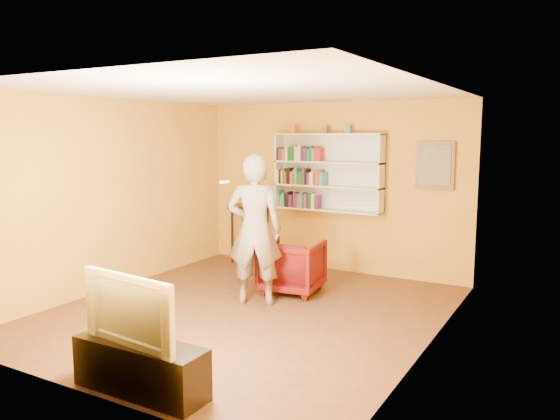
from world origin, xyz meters
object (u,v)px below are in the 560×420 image
at_px(ruby_lustre, 249,195).
at_px(bookshelf, 329,172).
at_px(person, 255,230).
at_px(tv_cabinet, 141,367).
at_px(console_table, 250,215).
at_px(armchair, 292,266).
at_px(television, 138,308).

bearing_deg(ruby_lustre, bookshelf, 6.44).
relative_size(ruby_lustre, person, 0.12).
bearing_deg(bookshelf, person, -92.78).
relative_size(ruby_lustre, tv_cabinet, 0.19).
height_order(person, tv_cabinet, person).
bearing_deg(bookshelf, tv_cabinet, -85.37).
height_order(console_table, armchair, console_table).
height_order(ruby_lustre, tv_cabinet, ruby_lustre).
relative_size(console_table, ruby_lustre, 4.10).
bearing_deg(console_table, television, -68.30).
xyz_separation_m(ruby_lustre, armchair, (1.49, -1.22, -0.80)).
relative_size(tv_cabinet, television, 1.17).
bearing_deg(television, bookshelf, 100.78).
distance_m(console_table, armchair, 1.98).
height_order(bookshelf, person, bookshelf).
bearing_deg(ruby_lustre, armchair, -39.36).
xyz_separation_m(person, television, (0.48, -2.59, -0.23)).
bearing_deg(television, tv_cabinet, 6.15).
bearing_deg(bookshelf, armchair, -86.81).
bearing_deg(ruby_lustre, person, -55.52).
relative_size(console_table, armchair, 1.23).
height_order(ruby_lustre, person, person).
bearing_deg(person, ruby_lustre, -79.85).
height_order(console_table, television, television).
bearing_deg(television, ruby_lustre, 117.85).
bearing_deg(television, console_table, 117.85).
bearing_deg(armchair, console_table, -46.88).
bearing_deg(ruby_lustre, console_table, 0.00).
relative_size(person, television, 1.84).
relative_size(bookshelf, console_table, 1.81).
height_order(armchair, television, television).
distance_m(console_table, person, 2.32).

